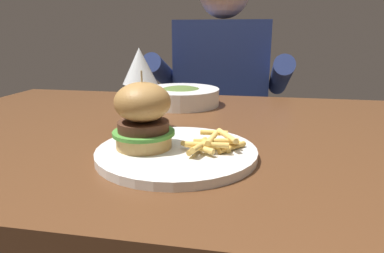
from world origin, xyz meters
name	(u,v)px	position (x,y,z in m)	size (l,w,h in m)	color
dining_table	(205,169)	(0.00, 0.00, 0.65)	(1.37, 0.81, 0.74)	#56331C
main_plate	(177,152)	(-0.02, -0.17, 0.75)	(0.26, 0.26, 0.01)	white
burger_sandwich	(143,115)	(-0.08, -0.17, 0.81)	(0.10, 0.10, 0.13)	tan
fries_pile	(214,143)	(0.04, -0.16, 0.77)	(0.10, 0.10, 0.03)	#E0B251
wine_glass	(140,69)	(-0.13, -0.02, 0.86)	(0.07, 0.07, 0.17)	silver
soup_bowl	(181,96)	(-0.10, 0.24, 0.77)	(0.21, 0.21, 0.05)	white
diner_person	(221,125)	(-0.03, 0.68, 0.56)	(0.51, 0.36, 1.18)	#282833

